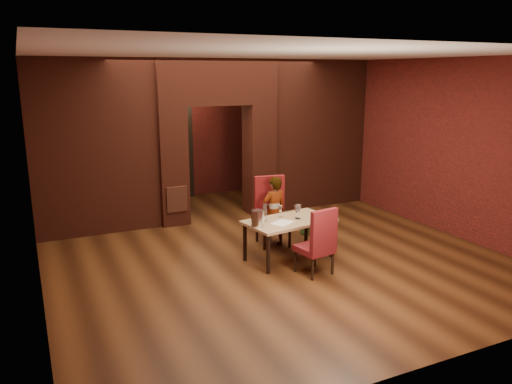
{
  "coord_description": "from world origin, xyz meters",
  "views": [
    {
      "loc": [
        -3.54,
        -7.38,
        2.94
      ],
      "look_at": [
        -0.07,
        0.0,
        0.98
      ],
      "focal_mm": 35.0,
      "sensor_mm": 36.0,
      "label": 1
    }
  ],
  "objects_px": {
    "wine_glass_b": "(297,212)",
    "wine_glass_c": "(298,212)",
    "chair_far": "(273,212)",
    "wine_glass_a": "(280,211)",
    "dining_table": "(289,239)",
    "chair_near": "(314,240)",
    "wine_bucket": "(258,218)",
    "potted_plant": "(306,224)",
    "water_bottle": "(265,212)",
    "person_seated": "(274,212)"
  },
  "relations": [
    {
      "from": "chair_near",
      "to": "water_bottle",
      "type": "relative_size",
      "value": 3.6
    },
    {
      "from": "chair_near",
      "to": "wine_glass_b",
      "type": "distance_m",
      "value": 0.75
    },
    {
      "from": "wine_glass_b",
      "to": "wine_bucket",
      "type": "xyz_separation_m",
      "value": [
        -0.74,
        -0.1,
        0.02
      ]
    },
    {
      "from": "wine_glass_a",
      "to": "chair_far",
      "type": "bearing_deg",
      "value": 74.81
    },
    {
      "from": "person_seated",
      "to": "wine_glass_b",
      "type": "relative_size",
      "value": 5.81
    },
    {
      "from": "wine_glass_c",
      "to": "potted_plant",
      "type": "xyz_separation_m",
      "value": [
        0.74,
        0.99,
        -0.58
      ]
    },
    {
      "from": "chair_near",
      "to": "wine_glass_b",
      "type": "relative_size",
      "value": 4.86
    },
    {
      "from": "dining_table",
      "to": "potted_plant",
      "type": "xyz_separation_m",
      "value": [
        0.89,
        0.97,
        -0.13
      ]
    },
    {
      "from": "wine_glass_c",
      "to": "water_bottle",
      "type": "xyz_separation_m",
      "value": [
        -0.53,
        0.13,
        0.03
      ]
    },
    {
      "from": "chair_far",
      "to": "wine_glass_b",
      "type": "distance_m",
      "value": 0.72
    },
    {
      "from": "wine_glass_a",
      "to": "wine_glass_c",
      "type": "bearing_deg",
      "value": -41.07
    },
    {
      "from": "person_seated",
      "to": "water_bottle",
      "type": "height_order",
      "value": "person_seated"
    },
    {
      "from": "wine_glass_b",
      "to": "wine_bucket",
      "type": "bearing_deg",
      "value": -172.58
    },
    {
      "from": "dining_table",
      "to": "water_bottle",
      "type": "height_order",
      "value": "water_bottle"
    },
    {
      "from": "water_bottle",
      "to": "potted_plant",
      "type": "bearing_deg",
      "value": 34.19
    },
    {
      "from": "dining_table",
      "to": "person_seated",
      "type": "relative_size",
      "value": 1.14
    },
    {
      "from": "wine_glass_b",
      "to": "dining_table",
      "type": "bearing_deg",
      "value": -175.14
    },
    {
      "from": "water_bottle",
      "to": "wine_glass_c",
      "type": "bearing_deg",
      "value": -13.33
    },
    {
      "from": "chair_far",
      "to": "wine_glass_c",
      "type": "relative_size",
      "value": 5.1
    },
    {
      "from": "wine_glass_b",
      "to": "wine_glass_c",
      "type": "height_order",
      "value": "wine_glass_c"
    },
    {
      "from": "dining_table",
      "to": "water_bottle",
      "type": "xyz_separation_m",
      "value": [
        -0.38,
        0.11,
        0.47
      ]
    },
    {
      "from": "wine_glass_b",
      "to": "wine_glass_c",
      "type": "bearing_deg",
      "value": -74.65
    },
    {
      "from": "wine_glass_c",
      "to": "potted_plant",
      "type": "bearing_deg",
      "value": 53.24
    },
    {
      "from": "chair_near",
      "to": "wine_bucket",
      "type": "distance_m",
      "value": 0.92
    },
    {
      "from": "chair_near",
      "to": "wine_bucket",
      "type": "xyz_separation_m",
      "value": [
        -0.64,
        0.6,
        0.26
      ]
    },
    {
      "from": "chair_near",
      "to": "person_seated",
      "type": "distance_m",
      "value": 1.33
    },
    {
      "from": "chair_far",
      "to": "wine_bucket",
      "type": "xyz_separation_m",
      "value": [
        -0.67,
        -0.79,
        0.19
      ]
    },
    {
      "from": "wine_glass_c",
      "to": "wine_glass_b",
      "type": "bearing_deg",
      "value": 105.35
    },
    {
      "from": "wine_bucket",
      "to": "potted_plant",
      "type": "xyz_separation_m",
      "value": [
        1.49,
        1.05,
        -0.59
      ]
    },
    {
      "from": "dining_table",
      "to": "wine_glass_b",
      "type": "xyz_separation_m",
      "value": [
        0.15,
        0.01,
        0.43
      ]
    },
    {
      "from": "wine_glass_a",
      "to": "chair_near",
      "type": "bearing_deg",
      "value": -82.24
    },
    {
      "from": "dining_table",
      "to": "chair_near",
      "type": "xyz_separation_m",
      "value": [
        0.05,
        -0.69,
        0.19
      ]
    },
    {
      "from": "chair_far",
      "to": "wine_glass_c",
      "type": "height_order",
      "value": "chair_far"
    },
    {
      "from": "chair_near",
      "to": "wine_bucket",
      "type": "bearing_deg",
      "value": -52.78
    },
    {
      "from": "chair_far",
      "to": "water_bottle",
      "type": "distance_m",
      "value": 0.78
    },
    {
      "from": "chair_far",
      "to": "person_seated",
      "type": "height_order",
      "value": "person_seated"
    },
    {
      "from": "wine_glass_b",
      "to": "chair_near",
      "type": "bearing_deg",
      "value": -97.69
    },
    {
      "from": "wine_glass_b",
      "to": "wine_bucket",
      "type": "relative_size",
      "value": 0.86
    },
    {
      "from": "chair_far",
      "to": "wine_glass_c",
      "type": "bearing_deg",
      "value": -75.25
    },
    {
      "from": "dining_table",
      "to": "wine_bucket",
      "type": "relative_size",
      "value": 5.68
    },
    {
      "from": "dining_table",
      "to": "potted_plant",
      "type": "bearing_deg",
      "value": 38.62
    },
    {
      "from": "chair_far",
      "to": "wine_glass_a",
      "type": "xyz_separation_m",
      "value": [
        -0.15,
        -0.54,
        0.16
      ]
    },
    {
      "from": "person_seated",
      "to": "wine_bucket",
      "type": "distance_m",
      "value": 0.99
    },
    {
      "from": "dining_table",
      "to": "wine_glass_a",
      "type": "height_order",
      "value": "wine_glass_a"
    },
    {
      "from": "chair_far",
      "to": "person_seated",
      "type": "distance_m",
      "value": 0.08
    },
    {
      "from": "chair_near",
      "to": "potted_plant",
      "type": "distance_m",
      "value": 1.89
    },
    {
      "from": "wine_bucket",
      "to": "wine_glass_b",
      "type": "bearing_deg",
      "value": 7.42
    },
    {
      "from": "dining_table",
      "to": "wine_glass_a",
      "type": "xyz_separation_m",
      "value": [
        -0.07,
        0.17,
        0.43
      ]
    },
    {
      "from": "dining_table",
      "to": "wine_glass_a",
      "type": "distance_m",
      "value": 0.46
    },
    {
      "from": "wine_bucket",
      "to": "potted_plant",
      "type": "relative_size",
      "value": 0.64
    }
  ]
}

